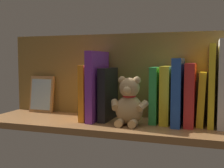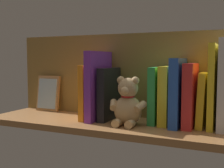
% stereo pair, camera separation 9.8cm
% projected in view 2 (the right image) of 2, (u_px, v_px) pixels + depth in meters
% --- Properties ---
extents(ground_plane, '(0.93, 0.27, 0.02)m').
position_uv_depth(ground_plane, '(112.00, 125.00, 0.99)').
color(ground_plane, '#9E6B3D').
extents(shelf_back_panel, '(0.93, 0.02, 0.31)m').
position_uv_depth(shelf_back_panel, '(124.00, 75.00, 1.08)').
color(shelf_back_panel, olive).
rests_on(shelf_back_panel, ground_plane).
extents(book_0, '(0.02, 0.12, 0.26)m').
position_uv_depth(book_0, '(212.00, 86.00, 0.89)').
color(book_0, yellow).
rests_on(book_0, ground_plane).
extents(book_1, '(0.03, 0.11, 0.17)m').
position_uv_depth(book_1, '(202.00, 100.00, 0.91)').
color(book_1, yellow).
rests_on(book_1, ground_plane).
extents(book_2, '(0.03, 0.14, 0.20)m').
position_uv_depth(book_2, '(190.00, 95.00, 0.91)').
color(book_2, red).
rests_on(book_2, ground_plane).
extents(book_3, '(0.03, 0.15, 0.22)m').
position_uv_depth(book_3, '(178.00, 92.00, 0.92)').
color(book_3, blue).
rests_on(book_3, ground_plane).
extents(book_4, '(0.03, 0.12, 0.19)m').
position_uv_depth(book_4, '(167.00, 95.00, 0.95)').
color(book_4, yellow).
rests_on(book_4, ground_plane).
extents(book_5, '(0.03, 0.12, 0.19)m').
position_uv_depth(book_5, '(156.00, 95.00, 0.96)').
color(book_5, green).
rests_on(book_5, ground_plane).
extents(teddy_bear, '(0.13, 0.10, 0.16)m').
position_uv_depth(teddy_bear, '(128.00, 104.00, 0.93)').
color(teddy_bear, tan).
rests_on(teddy_bear, ground_plane).
extents(book_6, '(0.03, 0.15, 0.19)m').
position_uv_depth(book_6, '(109.00, 94.00, 1.02)').
color(book_6, black).
rests_on(book_6, ground_plane).
extents(book_7, '(0.03, 0.17, 0.24)m').
position_uv_depth(book_7, '(99.00, 86.00, 1.02)').
color(book_7, purple).
rests_on(book_7, ground_plane).
extents(book_8, '(0.02, 0.16, 0.20)m').
position_uv_depth(book_8, '(92.00, 92.00, 1.04)').
color(book_8, orange).
rests_on(book_8, ground_plane).
extents(picture_frame_leaning, '(0.11, 0.04, 0.15)m').
position_uv_depth(picture_frame_leaning, '(48.00, 93.00, 1.20)').
color(picture_frame_leaning, '#A87A4C').
rests_on(picture_frame_leaning, ground_plane).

